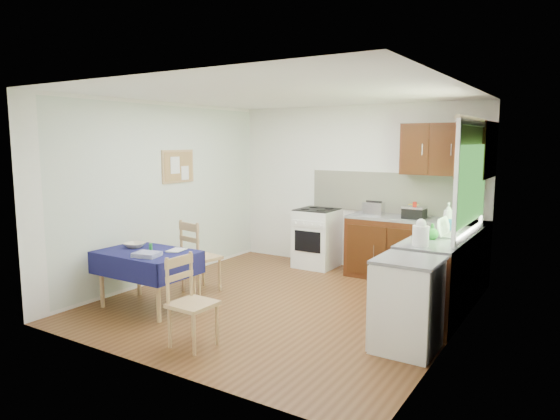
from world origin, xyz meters
The scene contains 33 objects.
floor centered at (0.00, 0.00, 0.00)m, with size 4.20×4.20×0.00m, color #522F16.
ceiling centered at (0.00, 0.00, 2.50)m, with size 4.00×4.20×0.02m, color white.
wall_back centered at (0.00, 2.10, 1.25)m, with size 4.00×0.02×2.50m, color white.
wall_front centered at (0.00, -2.10, 1.25)m, with size 4.00×0.02×2.50m, color white.
wall_left centered at (-2.00, 0.00, 1.25)m, with size 0.02×4.20×2.50m, color silver.
wall_right centered at (2.00, 0.00, 1.25)m, with size 0.02×4.20×2.50m, color white.
base_cabinets centered at (1.36, 1.26, 0.43)m, with size 1.90×2.30×0.86m.
worktop_back centered at (1.05, 1.80, 0.88)m, with size 1.90×0.60×0.04m, color slate.
worktop_right centered at (1.70, 0.65, 0.88)m, with size 0.60×1.70×0.04m, color slate.
worktop_corner centered at (1.70, 1.80, 0.88)m, with size 0.60×0.60×0.04m, color slate.
splashback centered at (0.65, 2.08, 1.20)m, with size 2.70×0.02×0.60m, color white.
upper_cabinets centered at (1.52, 1.80, 1.85)m, with size 1.20×0.85×0.70m.
stove centered at (-0.50, 1.80, 0.46)m, with size 0.60×0.61×0.92m.
window centered at (1.97, 0.70, 1.65)m, with size 0.04×1.48×1.26m.
fridge centered at (1.70, -0.55, 0.44)m, with size 0.58×0.60×0.89m.
corkboard centered at (-1.97, 0.30, 1.60)m, with size 0.04×0.62×0.47m.
dining_table centered at (-1.28, -0.99, 0.58)m, with size 1.13×0.77×0.68m.
chair_far centered at (-1.18, -0.21, 0.50)m, with size 0.49×0.49×0.95m.
chair_near centered at (-0.10, -1.56, 0.47)m, with size 0.40×0.40×0.88m.
toaster centered at (0.46, 1.71, 1.00)m, with size 0.28×0.17×0.21m.
sandwich_press centered at (1.04, 1.75, 0.98)m, with size 0.29×0.25×0.17m.
sauce_bottle centered at (1.07, 1.67, 1.02)m, with size 0.05×0.05×0.24m, color red.
yellow_packet centered at (0.97, 1.93, 0.99)m, with size 0.13×0.09×0.17m, color yellow.
dish_rack centered at (1.71, 0.66, 0.92)m, with size 0.45×0.34×0.21m.
kettle centered at (1.65, -0.01, 1.02)m, with size 0.17×0.17×0.28m.
cup centered at (1.67, 1.66, 0.94)m, with size 0.11×0.11×0.09m, color white.
soap_bottle_a centered at (1.65, 1.10, 1.06)m, with size 0.13×0.13×0.33m, color white.
soap_bottle_b centered at (1.65, 1.08, 1.00)m, with size 0.09×0.10×0.21m, color #1D69A9.
soap_bottle_c centered at (1.65, 0.39, 0.99)m, with size 0.14×0.14×0.17m, color #25882A.
plate_bowl centered at (-1.55, -0.92, 0.71)m, with size 0.24×0.24×0.06m, color beige.
book centered at (-1.07, -0.82, 0.69)m, with size 0.17×0.23×0.02m, color white.
spice_jar centered at (-1.28, -0.92, 0.72)m, with size 0.04×0.04×0.08m, color green.
tea_towel centered at (-1.07, -1.18, 0.71)m, with size 0.28×0.22×0.05m, color navy.
Camera 1 is at (3.08, -5.00, 1.96)m, focal length 32.00 mm.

